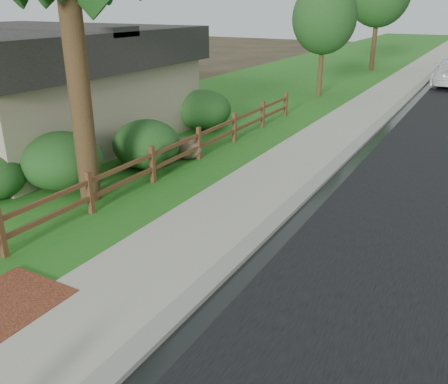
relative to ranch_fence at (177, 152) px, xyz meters
The scene contains 13 objects.
ground 7.37m from the ranch_fence, 60.64° to the right, with size 120.00×120.00×0.00m, color #34271C.
curb 28.88m from the ranch_fence, 82.04° to the left, with size 0.40×90.00×0.12m, color gray.
wet_gutter 28.94m from the ranch_fence, 81.35° to the left, with size 0.50×90.00×0.00m, color black.
sidewalk 28.73m from the ranch_fence, 84.61° to the left, with size 2.20×90.00×0.10m, color #ADA997.
grass_strip 28.62m from the ranch_fence, 88.40° to the left, with size 1.60×90.00×0.06m, color #1C621C.
lawn_near 28.94m from the ranch_fence, 98.75° to the left, with size 9.00×90.00×0.04m, color #1C621C.
ranch_fence is the anchor object (origin of this frame).
house 7.57m from the ranch_fence, behind, with size 10.60×9.60×4.05m.
boulder 1.31m from the ranch_fence, 111.14° to the left, with size 1.07×0.80×0.71m, color brown.
shrub_b 3.26m from the ranch_fence, 127.22° to the right, with size 2.19×2.19×1.53m, color #1A491D.
shrub_c 1.07m from the ranch_fence, behind, with size 2.03×2.03×1.47m, color #1A491D.
shrub_d 5.25m from the ranch_fence, 113.36° to the left, with size 2.27×2.27×1.55m, color #1A491D.
tree_near_left 14.20m from the ranch_fence, 91.25° to the left, with size 3.27×3.27×5.79m.
Camera 1 is at (4.18, -4.64, 4.71)m, focal length 38.00 mm.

